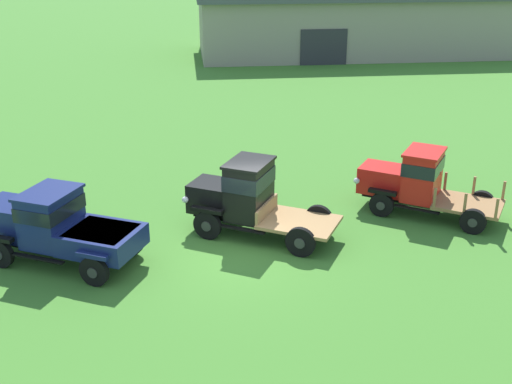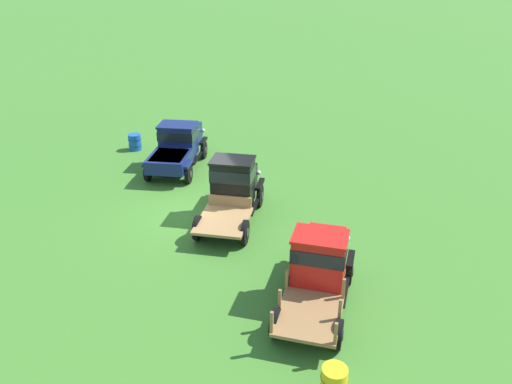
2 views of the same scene
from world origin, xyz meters
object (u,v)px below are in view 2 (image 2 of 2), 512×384
Objects in this scene: oil_drum_beside_row at (135,142)px; vintage_truck_midrow_center at (319,264)px; vintage_truck_foreground_near at (178,145)px; oil_drum_near_fence at (334,383)px; vintage_truck_second_in_line at (234,186)px.

vintage_truck_midrow_center is at bearing 15.45° from oil_drum_beside_row.
oil_drum_beside_row is (-2.88, -1.72, -0.65)m from vintage_truck_foreground_near.
oil_drum_beside_row is 17.52m from oil_drum_near_fence.
vintage_truck_midrow_center is 5.72× the size of oil_drum_beside_row.
vintage_truck_second_in_line reaches higher than oil_drum_beside_row.
oil_drum_near_fence is at bearing 8.46° from oil_drum_beside_row.
oil_drum_beside_row is at bearing -164.55° from vintage_truck_midrow_center.
vintage_truck_second_in_line reaches higher than vintage_truck_midrow_center.
vintage_truck_second_in_line is at bearing -170.38° from vintage_truck_midrow_center.
vintage_truck_second_in_line is at bearing 178.16° from oil_drum_near_fence.
vintage_truck_midrow_center reaches higher than oil_drum_beside_row.
oil_drum_beside_row is 0.97× the size of oil_drum_near_fence.
vintage_truck_second_in_line is at bearing 19.23° from oil_drum_beside_row.
oil_drum_beside_row is (-13.80, -3.81, -0.67)m from vintage_truck_midrow_center.
oil_drum_beside_row is at bearing -160.77° from vintage_truck_second_in_line.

